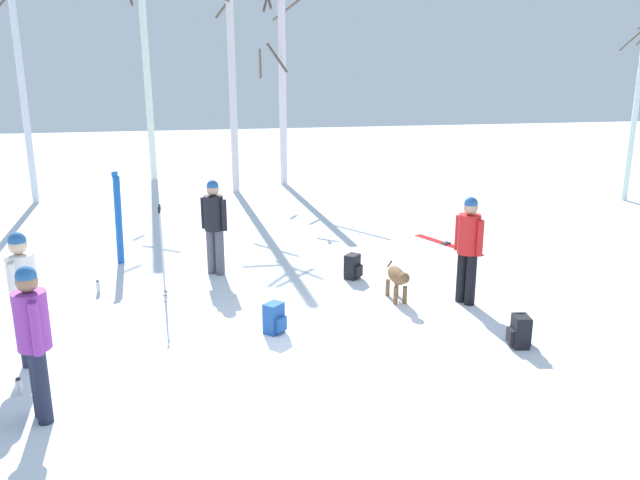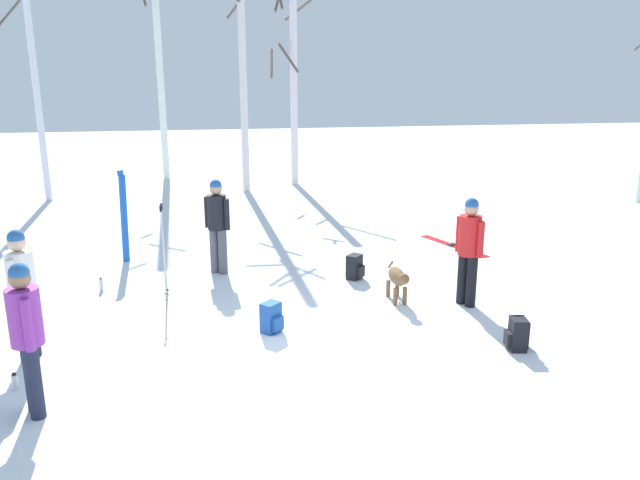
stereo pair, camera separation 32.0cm
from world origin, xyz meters
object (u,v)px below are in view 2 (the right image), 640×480
object	(u,v)px
ski_poles_0	(164,248)
person_3	(469,245)
birch_tree_2	(242,51)
birch_tree_0	(32,53)
backpack_1	(271,318)
ski_pair_lying_0	(453,246)
water_bottle_0	(15,382)
person_1	(217,220)
water_bottle_1	(101,285)
ski_pair_planted_0	(124,217)
birch_tree_1	(158,49)
backpack_2	(517,334)
person_2	(27,330)
backpack_0	(355,267)
dog	(398,278)
birch_tree_3	(293,81)
person_0	(22,287)

from	to	relation	value
ski_poles_0	person_3	bearing A→B (deg)	-14.12
birch_tree_2	birch_tree_0	bearing A→B (deg)	-176.19
backpack_1	ski_pair_lying_0	bearing A→B (deg)	42.18
ski_pair_lying_0	water_bottle_0	bearing A→B (deg)	-145.89
person_1	water_bottle_1	size ratio (longest dim) A/B	7.43
ski_pair_planted_0	ski_poles_0	distance (m)	2.24
person_3	birch_tree_1	world-z (taller)	birch_tree_1
water_bottle_1	ski_poles_0	bearing A→B (deg)	-21.47
person_3	backpack_2	distance (m)	1.83
backpack_1	backpack_2	size ratio (longest dim) A/B	1.00
water_bottle_0	person_2	bearing A→B (deg)	-57.23
backpack_0	backpack_1	world-z (taller)	same
ski_pair_planted_0	backpack_2	size ratio (longest dim) A/B	4.01
ski_pair_planted_0	water_bottle_1	size ratio (longest dim) A/B	7.64
dog	water_bottle_0	size ratio (longest dim) A/B	4.31
ski_pair_lying_0	person_2	bearing A→B (deg)	-141.25
dog	birch_tree_3	xyz separation A→B (m)	(-0.33, 10.47, 2.77)
ski_pair_lying_0	water_bottle_0	world-z (taller)	water_bottle_0
ski_poles_0	birch_tree_3	xyz separation A→B (m)	(3.32, 9.61, 2.34)
water_bottle_1	person_3	bearing A→B (deg)	-15.55
person_1	person_2	world-z (taller)	same
backpack_0	birch_tree_3	distance (m)	9.73
birch_tree_1	dog	bearing A→B (deg)	-70.04
person_2	birch_tree_1	world-z (taller)	birch_tree_1
backpack_2	water_bottle_0	distance (m)	6.26
ski_pair_planted_0	dog	bearing A→B (deg)	-32.92
ski_pair_planted_0	backpack_0	distance (m)	4.48
water_bottle_0	ski_pair_lying_0	bearing A→B (deg)	34.11
birch_tree_0	birch_tree_2	xyz separation A→B (m)	(5.47, 0.36, 0.07)
dog	water_bottle_1	xyz separation A→B (m)	(-4.74, 1.29, -0.28)
person_0	person_3	world-z (taller)	same
ski_pair_lying_0	backpack_1	bearing A→B (deg)	-137.82
person_3	birch_tree_1	xyz separation A→B (m)	(-5.39, 12.32, 3.13)
ski_pair_lying_0	birch_tree_1	distance (m)	11.88
birch_tree_2	person_1	bearing A→B (deg)	-96.80
backpack_0	backpack_1	size ratio (longest dim) A/B	1.00
ski_pair_lying_0	water_bottle_1	size ratio (longest dim) A/B	7.86
backpack_2	birch_tree_3	size ratio (longest dim) A/B	0.07
water_bottle_0	birch_tree_2	world-z (taller)	birch_tree_2
person_2	birch_tree_0	world-z (taller)	birch_tree_0
birch_tree_3	backpack_2	bearing A→B (deg)	-83.59
backpack_2	water_bottle_0	bearing A→B (deg)	-179.56
person_0	ski_pair_planted_0	bearing A→B (deg)	80.17
backpack_2	ski_pair_planted_0	bearing A→B (deg)	138.74
ski_pair_planted_0	backpack_0	size ratio (longest dim) A/B	4.01
ski_pair_planted_0	birch_tree_2	xyz separation A→B (m)	(2.63, 6.53, 3.13)
person_0	birch_tree_3	xyz separation A→B (m)	(4.89, 11.66, 2.18)
birch_tree_1	backpack_1	bearing A→B (deg)	-80.00
water_bottle_0	birch_tree_2	distance (m)	12.56
dog	ski_poles_0	world-z (taller)	ski_poles_0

